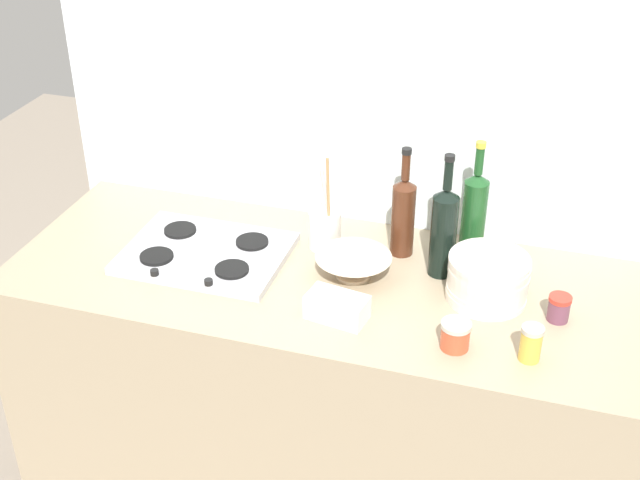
% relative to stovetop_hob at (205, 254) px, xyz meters
% --- Properties ---
extents(counter_block, '(1.80, 0.70, 0.90)m').
position_rel_stovetop_hob_xyz_m(counter_block, '(0.35, 0.00, -0.46)').
color(counter_block, tan).
rests_on(counter_block, ground).
extents(backsplash_panel, '(1.90, 0.06, 2.41)m').
position_rel_stovetop_hob_xyz_m(backsplash_panel, '(0.35, 0.38, 0.29)').
color(backsplash_panel, silver).
rests_on(backsplash_panel, ground).
extents(stovetop_hob, '(0.47, 0.35, 0.04)m').
position_rel_stovetop_hob_xyz_m(stovetop_hob, '(0.00, 0.00, 0.00)').
color(stovetop_hob, '#B2B2B7').
rests_on(stovetop_hob, counter_block).
extents(plate_stack, '(0.22, 0.22, 0.13)m').
position_rel_stovetop_hob_xyz_m(plate_stack, '(0.82, 0.03, 0.05)').
color(plate_stack, silver).
rests_on(plate_stack, counter_block).
extents(wine_bottle_leftmost, '(0.07, 0.07, 0.37)m').
position_rel_stovetop_hob_xyz_m(wine_bottle_leftmost, '(0.68, 0.12, 0.13)').
color(wine_bottle_leftmost, black).
rests_on(wine_bottle_leftmost, counter_block).
extents(wine_bottle_mid_left, '(0.07, 0.07, 0.38)m').
position_rel_stovetop_hob_xyz_m(wine_bottle_mid_left, '(0.74, 0.21, 0.14)').
color(wine_bottle_mid_left, '#19471E').
rests_on(wine_bottle_mid_left, counter_block).
extents(wine_bottle_mid_right, '(0.07, 0.07, 0.34)m').
position_rel_stovetop_hob_xyz_m(wine_bottle_mid_right, '(0.54, 0.20, 0.12)').
color(wine_bottle_mid_right, '#472314').
rests_on(wine_bottle_mid_right, counter_block).
extents(mixing_bowl, '(0.22, 0.22, 0.07)m').
position_rel_stovetop_hob_xyz_m(mixing_bowl, '(0.44, 0.03, 0.02)').
color(mixing_bowl, beige).
rests_on(mixing_bowl, counter_block).
extents(butter_dish, '(0.17, 0.11, 0.07)m').
position_rel_stovetop_hob_xyz_m(butter_dish, '(0.45, -0.17, 0.02)').
color(butter_dish, white).
rests_on(butter_dish, counter_block).
extents(utensil_crock, '(0.10, 0.10, 0.29)m').
position_rel_stovetop_hob_xyz_m(utensil_crock, '(0.32, 0.17, 0.05)').
color(utensil_crock, silver).
rests_on(utensil_crock, counter_block).
extents(condiment_jar_front, '(0.06, 0.06, 0.10)m').
position_rel_stovetop_hob_xyz_m(condiment_jar_front, '(0.95, -0.20, 0.03)').
color(condiment_jar_front, gold).
rests_on(condiment_jar_front, counter_block).
extents(condiment_jar_rear, '(0.08, 0.08, 0.08)m').
position_rel_stovetop_hob_xyz_m(condiment_jar_rear, '(0.77, -0.21, 0.02)').
color(condiment_jar_rear, '#C64C2D').
rests_on(condiment_jar_rear, counter_block).
extents(condiment_jar_spare, '(0.06, 0.06, 0.07)m').
position_rel_stovetop_hob_xyz_m(condiment_jar_spare, '(1.01, -0.01, 0.02)').
color(condiment_jar_spare, '#66384C').
rests_on(condiment_jar_spare, counter_block).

